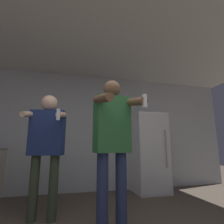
# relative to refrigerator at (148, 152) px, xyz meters

# --- Properties ---
(wall_back) EXTENTS (7.00, 0.06, 2.55)m
(wall_back) POSITION_rel_refrigerator_xyz_m (-1.33, 0.37, 0.46)
(wall_back) COLOR #B2B7BC
(wall_back) RESTS_ON ground_plane
(ceiling_slab) EXTENTS (7.00, 3.34, 0.05)m
(ceiling_slab) POSITION_rel_refrigerator_xyz_m (-1.33, -1.07, 1.76)
(ceiling_slab) COLOR silver
(ceiling_slab) RESTS_ON wall_back
(refrigerator) EXTENTS (0.67, 0.72, 1.63)m
(refrigerator) POSITION_rel_refrigerator_xyz_m (0.00, 0.00, 0.00)
(refrigerator) COLOR white
(refrigerator) RESTS_ON ground_plane
(person_woman_foreground) EXTENTS (0.54, 0.57, 1.72)m
(person_woman_foreground) POSITION_rel_refrigerator_xyz_m (-1.20, -1.59, 0.22)
(person_woman_foreground) COLOR navy
(person_woman_foreground) RESTS_ON ground_plane
(person_man_side) EXTENTS (0.56, 0.52, 1.66)m
(person_man_side) POSITION_rel_refrigerator_xyz_m (-1.98, -0.96, 0.19)
(person_man_side) COLOR #38422D
(person_man_side) RESTS_ON ground_plane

